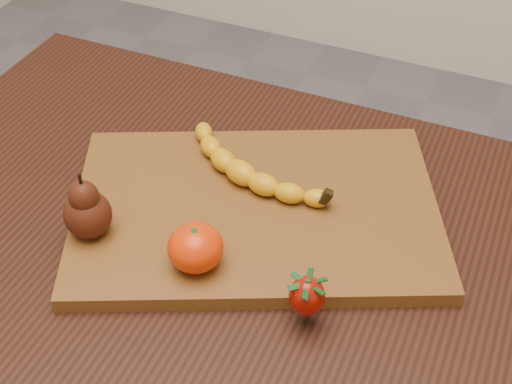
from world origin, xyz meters
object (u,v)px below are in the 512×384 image
at_px(table, 234,303).
at_px(cutting_board, 256,210).
at_px(pear, 86,204).
at_px(mandarin, 195,248).

distance_m(table, cutting_board, 0.13).
bearing_deg(table, cutting_board, 88.28).
relative_size(table, pear, 11.36).
xyz_separation_m(cutting_board, pear, (-0.16, -0.12, 0.05)).
xyz_separation_m(cutting_board, mandarin, (-0.02, -0.12, 0.04)).
bearing_deg(pear, table, 18.82).
height_order(table, pear, pear).
xyz_separation_m(table, cutting_board, (0.00, 0.07, 0.11)).
height_order(cutting_board, mandarin, mandarin).
xyz_separation_m(pear, mandarin, (0.14, 0.00, -0.02)).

